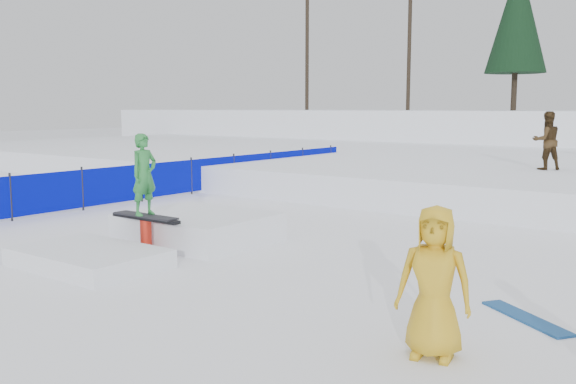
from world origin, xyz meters
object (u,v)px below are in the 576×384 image
Objects in this scene: jib_rail_feature at (170,231)px; walker_olive at (547,141)px; spectator_yellow at (434,282)px; safety_fence at (191,176)px.

walker_olive is at bearing 71.64° from jib_rail_feature.
walker_olive is 11.67m from jib_rail_feature.
walker_olive is 1.04× the size of spectator_yellow.
walker_olive reaches higher than jib_rail_feature.
jib_rail_feature is at bearing -47.83° from safety_fence.
spectator_yellow is at bearing 60.32° from walker_olive.
spectator_yellow is (11.00, -7.48, 0.24)m from safety_fence.
safety_fence is 10.29m from walker_olive.
safety_fence is at bearing -7.43° from walker_olive.
jib_rail_feature is at bearing 31.58° from walker_olive.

